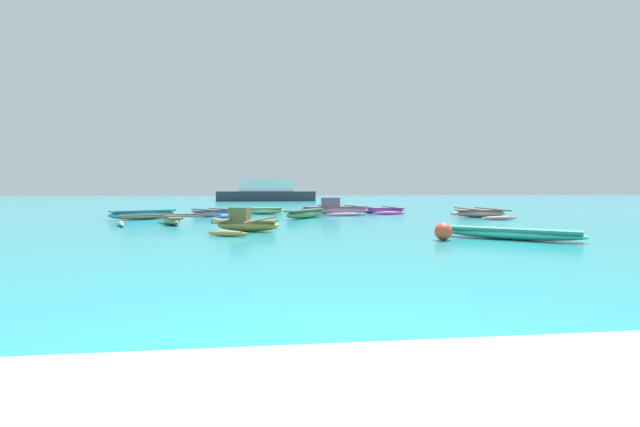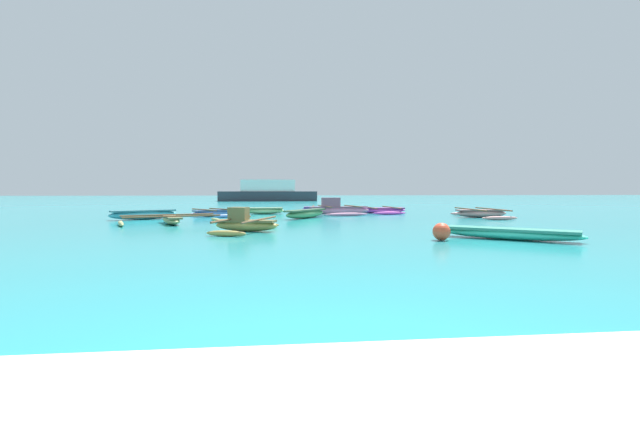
# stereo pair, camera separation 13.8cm
# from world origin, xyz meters

# --- Properties ---
(ground_plane) EXTENTS (240.00, 240.00, 0.00)m
(ground_plane) POSITION_xyz_m (0.00, 0.00, 0.00)
(ground_plane) COLOR teal
(moored_boat_0) EXTENTS (2.85, 3.85, 0.37)m
(moored_boat_0) POSITION_xyz_m (2.93, 27.78, 0.18)
(moored_boat_0) COLOR #9F66DC
(moored_boat_0) RESTS_ON ground_plane
(moored_boat_1) EXTENTS (2.88, 4.48, 0.49)m
(moored_boat_1) POSITION_xyz_m (10.87, 19.66, 0.23)
(moored_boat_1) COLOR #DB908C
(moored_boat_1) RESTS_ON ground_plane
(moored_boat_2) EXTENTS (3.70, 3.17, 0.34)m
(moored_boat_2) POSITION_xyz_m (6.64, 9.50, 0.19)
(moored_boat_2) COLOR #3FD6B4
(moored_boat_2) RESTS_ON ground_plane
(moored_boat_3) EXTENTS (2.53, 0.99, 0.40)m
(moored_boat_3) POSITION_xyz_m (-1.09, 24.30, 0.23)
(moored_boat_3) COLOR #B1DA92
(moored_boat_3) RESTS_ON ground_plane
(moored_boat_4) EXTENTS (2.99, 3.36, 0.44)m
(moored_boat_4) POSITION_xyz_m (-3.96, 22.05, 0.21)
(moored_boat_4) COLOR #5F7DC2
(moored_boat_4) RESTS_ON ground_plane
(moored_boat_5) EXTENTS (2.66, 3.37, 0.47)m
(moored_boat_5) POSITION_xyz_m (1.19, 20.05, 0.26)
(moored_boat_5) COLOR #4F8E56
(moored_boat_5) RESTS_ON ground_plane
(moored_boat_6) EXTENTS (2.47, 3.98, 0.88)m
(moored_boat_6) POSITION_xyz_m (-1.56, 12.99, 0.29)
(moored_boat_6) COLOR #AC9347
(moored_boat_6) RESTS_ON ground_plane
(moored_boat_7) EXTENTS (3.29, 2.44, 0.48)m
(moored_boat_7) POSITION_xyz_m (-7.17, 20.03, 0.27)
(moored_boat_7) COLOR #49AEC1
(moored_boat_7) RESTS_ON ground_plane
(moored_boat_8) EXTENTS (4.72, 3.50, 0.41)m
(moored_boat_8) POSITION_xyz_m (-5.05, 16.76, 0.19)
(moored_boat_8) COLOR #9FAC6A
(moored_boat_8) RESTS_ON ground_plane
(moored_boat_9) EXTENTS (3.45, 4.11, 0.41)m
(moored_boat_9) POSITION_xyz_m (6.44, 24.63, 0.19)
(moored_boat_9) COLOR #E245C1
(moored_boat_9) RESTS_ON ground_plane
(moored_boat_10) EXTENTS (3.99, 3.62, 1.05)m
(moored_boat_10) POSITION_xyz_m (3.38, 23.19, 0.34)
(moored_boat_10) COLOR pink
(moored_boat_10) RESTS_ON ground_plane
(mooring_buoy_0) EXTENTS (0.53, 0.53, 0.53)m
(mooring_buoy_0) POSITION_xyz_m (4.47, 9.49, 0.26)
(mooring_buoy_0) COLOR #E54C2D
(mooring_buoy_0) RESTS_ON ground_plane
(distant_ferry) EXTENTS (13.35, 2.94, 2.94)m
(distant_ferry) POSITION_xyz_m (-1.26, 56.71, 1.20)
(distant_ferry) COLOR #2D333D
(distant_ferry) RESTS_ON ground_plane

